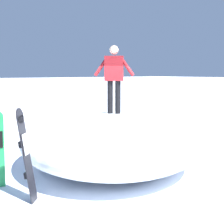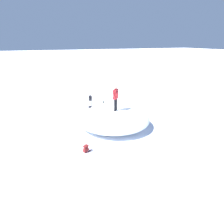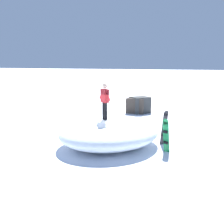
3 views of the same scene
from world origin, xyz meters
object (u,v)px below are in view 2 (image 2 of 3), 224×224
(snowboarder_standing, at_px, (116,96))
(snowboard_secondary_upright, at_px, (90,105))
(snowboard_primary_upright, at_px, (103,104))
(backpack_near, at_px, (86,149))

(snowboarder_standing, xyz_separation_m, snowboard_secondary_upright, (-2.69, -1.02, -1.39))
(snowboard_primary_upright, height_order, snowboard_secondary_upright, snowboard_secondary_upright)
(backpack_near, bearing_deg, snowboard_secondary_upright, 161.11)
(snowboard_primary_upright, xyz_separation_m, backpack_near, (4.99, -2.77, -0.59))
(snowboarder_standing, distance_m, backpack_near, 3.96)
(snowboarder_standing, relative_size, snowboard_secondary_upright, 1.00)
(snowboarder_standing, distance_m, snowboard_secondary_upright, 3.20)
(snowboard_primary_upright, relative_size, backpack_near, 3.01)
(snowboard_secondary_upright, distance_m, backpack_near, 5.10)
(snowboard_secondary_upright, xyz_separation_m, backpack_near, (4.78, -1.64, -0.68))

